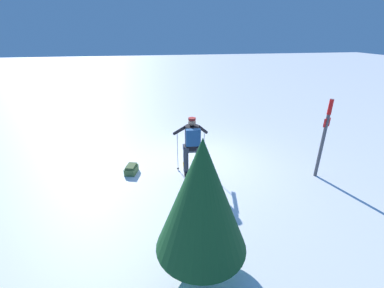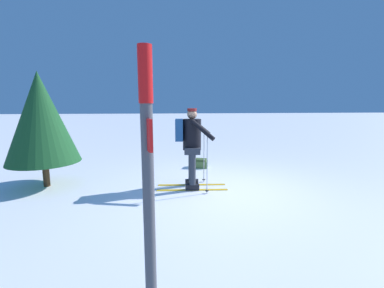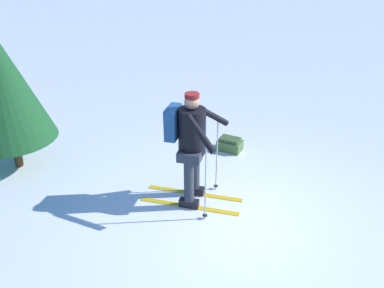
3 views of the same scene
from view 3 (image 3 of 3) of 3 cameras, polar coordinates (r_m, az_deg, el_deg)
The scene contains 4 objects.
ground_plane at distance 5.66m, azimuth 6.75°, elevation -11.05°, with size 80.00×80.00×0.00m, color white.
skier at distance 5.42m, azimuth -0.26°, elevation 0.59°, with size 1.06×1.58×1.77m.
dropped_backpack at distance 7.37m, azimuth 5.78°, elevation -0.06°, with size 0.42×0.53×0.26m.
pine_tree at distance 6.96m, azimuth -27.25°, elevation 8.21°, with size 1.54×1.54×2.57m.
Camera 3 is at (4.45, 0.22, 3.49)m, focal length 35.00 mm.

